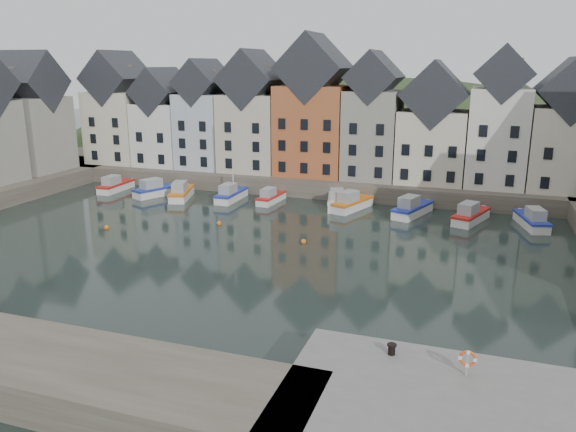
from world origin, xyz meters
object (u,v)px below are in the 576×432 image
at_px(boat_a, 115,186).
at_px(boat_d, 231,194).
at_px(mooring_bollard, 392,349).
at_px(life_ring_post, 468,359).

xyz_separation_m(boat_a, boat_d, (16.32, 0.16, 0.07)).
relative_size(boat_a, mooring_bollard, 10.86).
bearing_deg(life_ring_post, mooring_bollard, 166.39).
relative_size(boat_a, life_ring_post, 4.68).
relative_size(boat_d, life_ring_post, 9.06).
height_order(boat_a, mooring_bollard, mooring_bollard).
bearing_deg(mooring_bollard, boat_d, 125.46).
xyz_separation_m(boat_d, life_ring_post, (28.24, -35.48, 2.10)).
distance_m(boat_a, life_ring_post, 56.90).
bearing_deg(boat_a, life_ring_post, -39.63).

